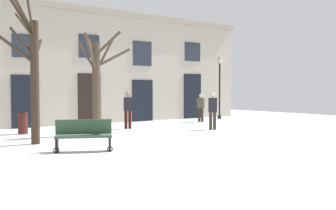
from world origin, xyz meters
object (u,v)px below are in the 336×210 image
object	(u,v)px
person_crossing_plaza	(201,107)
tree_near_facade	(97,81)
litter_bin	(23,123)
person_near_bench	(128,108)
person_by_shop_door	(213,109)
bench_back_to_back_right	(84,135)
tree_left_of_center	(32,72)
streetlamp	(220,81)

from	to	relation	value
person_crossing_plaza	tree_near_facade	bearing A→B (deg)	82.79
tree_near_facade	litter_bin	distance (m)	3.50
person_near_bench	person_by_shop_door	distance (m)	3.87
bench_back_to_back_right	tree_left_of_center	bearing A→B (deg)	133.32
tree_left_of_center	person_crossing_plaza	xyz separation A→B (m)	(10.33, 3.31, -1.53)
streetlamp	person_near_bench	xyz separation A→B (m)	(-7.57, -1.77, -1.38)
tree_left_of_center	litter_bin	xyz separation A→B (m)	(0.62, 3.23, -1.93)
tree_near_facade	tree_left_of_center	bearing A→B (deg)	-156.85
streetlamp	person_crossing_plaza	distance (m)	2.94
tree_left_of_center	person_by_shop_door	distance (m)	8.10
tree_left_of_center	streetlamp	world-z (taller)	tree_left_of_center
bench_back_to_back_right	person_by_shop_door	bearing A→B (deg)	43.94
tree_near_facade	streetlamp	distance (m)	10.16
tree_left_of_center	person_crossing_plaza	size ratio (longest dim) A/B	3.13
tree_near_facade	person_near_bench	size ratio (longest dim) A/B	2.45
bench_back_to_back_right	tree_near_facade	bearing A→B (deg)	84.91
bench_back_to_back_right	person_by_shop_door	world-z (taller)	person_by_shop_door
tree_left_of_center	streetlamp	xyz separation A→B (m)	(12.69, 4.25, -0.06)
person_crossing_plaza	person_near_bench	bearing A→B (deg)	76.34
tree_near_facade	streetlamp	world-z (taller)	tree_near_facade
person_near_bench	litter_bin	bearing A→B (deg)	19.17
tree_left_of_center	person_crossing_plaza	bearing A→B (deg)	17.76
streetlamp	litter_bin	size ratio (longest dim) A/B	4.18
tree_near_facade	bench_back_to_back_right	bearing A→B (deg)	-121.99
tree_left_of_center	person_by_shop_door	xyz separation A→B (m)	(7.97, -0.15, -1.46)
person_near_bench	tree_left_of_center	bearing A→B (deg)	54.41
streetlamp	litter_bin	bearing A→B (deg)	-175.16
tree_near_facade	litter_bin	bearing A→B (deg)	140.35
streetlamp	person_crossing_plaza	world-z (taller)	streetlamp
tree_left_of_center	person_by_shop_door	size ratio (longest dim) A/B	2.91
litter_bin	person_by_shop_door	size ratio (longest dim) A/B	0.54
litter_bin	person_crossing_plaza	distance (m)	9.71
bench_back_to_back_right	person_by_shop_door	xyz separation A→B (m)	(7.27, 2.23, 0.46)
streetlamp	bench_back_to_back_right	bearing A→B (deg)	-151.08
tree_near_facade	bench_back_to_back_right	xyz separation A→B (m)	(-2.28, -3.65, -1.68)
bench_back_to_back_right	person_crossing_plaza	xyz separation A→B (m)	(9.63, 5.68, 0.39)
person_crossing_plaza	person_by_shop_door	size ratio (longest dim) A/B	0.93
bench_back_to_back_right	person_crossing_plaza	bearing A→B (deg)	57.46
bench_back_to_back_right	person_near_bench	size ratio (longest dim) A/B	0.98
tree_left_of_center	streetlamp	distance (m)	13.39
tree_left_of_center	litter_bin	world-z (taller)	tree_left_of_center
tree_left_of_center	litter_bin	distance (m)	3.81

